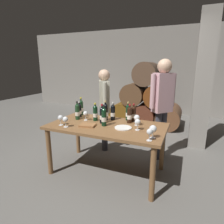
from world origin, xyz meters
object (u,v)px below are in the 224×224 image
(wine_bottle_7, at_px, (104,117))
(sommelier_presenting, at_px, (162,101))
(dining_table, at_px, (107,131))
(serving_plate, at_px, (123,128))
(wine_bottle_3, at_px, (134,114))
(wine_bottle_6, at_px, (129,115))
(wine_bottle_4, at_px, (95,113))
(tasting_notebook, at_px, (88,125))
(wine_bottle_5, at_px, (77,112))
(wine_bottle_9, at_px, (128,112))
(wine_bottle_8, at_px, (113,112))
(wine_glass_1, at_px, (153,129))
(wine_glass_3, at_px, (150,132))
(wine_glass_5, at_px, (61,118))
(taster_seated_left, at_px, (104,103))
(wine_bottle_10, at_px, (79,110))
(wine_bottle_0, at_px, (81,107))
(wine_glass_0, at_px, (86,114))
(wine_bottle_2, at_px, (105,112))
(wine_glass_6, at_px, (137,118))
(wine_glass_2, at_px, (65,120))
(wine_glass_4, at_px, (138,122))
(wine_bottle_1, at_px, (102,115))

(wine_bottle_7, bearing_deg, sommelier_presenting, 48.85)
(dining_table, bearing_deg, serving_plate, -9.89)
(wine_bottle_3, relative_size, wine_bottle_6, 0.96)
(wine_bottle_4, bearing_deg, tasting_notebook, -84.69)
(wine_bottle_5, distance_m, wine_bottle_9, 0.81)
(wine_bottle_8, relative_size, wine_glass_1, 1.79)
(wine_bottle_7, relative_size, wine_bottle_8, 1.07)
(wine_bottle_8, height_order, wine_glass_3, wine_bottle_8)
(wine_glass_5, height_order, tasting_notebook, wine_glass_5)
(wine_bottle_3, distance_m, taster_seated_left, 0.78)
(wine_bottle_9, xyz_separation_m, wine_glass_5, (-0.82, -0.63, -0.02))
(wine_bottle_10, bearing_deg, wine_bottle_4, -13.31)
(wine_bottle_7, height_order, wine_glass_5, wine_bottle_7)
(sommelier_presenting, height_order, taster_seated_left, sommelier_presenting)
(wine_bottle_5, bearing_deg, wine_bottle_4, 9.65)
(wine_bottle_0, bearing_deg, wine_glass_0, -47.09)
(wine_bottle_7, relative_size, sommelier_presenting, 0.18)
(wine_bottle_0, xyz_separation_m, wine_glass_3, (1.35, -0.69, -0.03))
(wine_bottle_7, bearing_deg, wine_bottle_3, 49.68)
(wine_bottle_5, bearing_deg, dining_table, -8.73)
(wine_bottle_2, bearing_deg, wine_bottle_6, 2.17)
(wine_bottle_2, relative_size, wine_glass_6, 2.00)
(wine_bottle_0, height_order, wine_bottle_3, wine_bottle_0)
(dining_table, bearing_deg, wine_glass_3, -26.47)
(wine_glass_2, xyz_separation_m, serving_plate, (0.77, 0.27, -0.10))
(wine_bottle_7, bearing_deg, taster_seated_left, 114.54)
(wine_bottle_10, height_order, wine_glass_5, wine_bottle_10)
(sommelier_presenting, bearing_deg, wine_bottle_2, -146.14)
(tasting_notebook, height_order, sommelier_presenting, sommelier_presenting)
(wine_bottle_3, relative_size, serving_plate, 1.16)
(wine_glass_4, xyz_separation_m, sommelier_presenting, (0.20, 0.79, 0.17))
(wine_glass_0, relative_size, taster_seated_left, 0.10)
(wine_bottle_1, relative_size, wine_glass_0, 1.99)
(wine_bottle_7, relative_size, wine_glass_2, 2.02)
(wine_bottle_2, relative_size, wine_glass_5, 2.09)
(dining_table, bearing_deg, wine_bottle_8, 93.76)
(serving_plate, bearing_deg, wine_glass_2, -160.89)
(serving_plate, bearing_deg, wine_bottle_10, 163.15)
(wine_glass_1, bearing_deg, wine_bottle_5, 165.21)
(wine_bottle_8, bearing_deg, wine_bottle_4, -149.28)
(wine_bottle_9, distance_m, wine_glass_1, 0.80)
(wine_bottle_3, xyz_separation_m, wine_bottle_6, (-0.03, -0.11, 0.00))
(wine_bottle_2, bearing_deg, wine_bottle_3, 15.94)
(wine_bottle_0, xyz_separation_m, wine_glass_0, (0.24, -0.25, -0.03))
(wine_bottle_6, height_order, wine_glass_6, wine_bottle_6)
(wine_bottle_3, relative_size, wine_bottle_7, 0.90)
(dining_table, height_order, wine_glass_4, wine_glass_4)
(wine_bottle_1, xyz_separation_m, wine_glass_0, (-0.31, 0.04, -0.02))
(wine_glass_2, relative_size, tasting_notebook, 0.70)
(wine_bottle_6, xyz_separation_m, wine_bottle_10, (-0.88, -0.01, -0.01))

